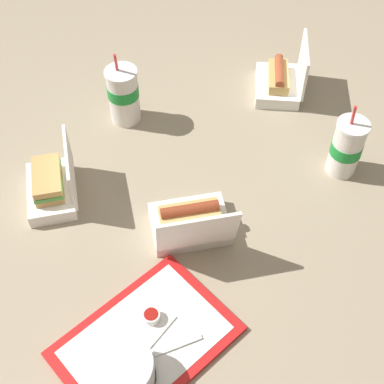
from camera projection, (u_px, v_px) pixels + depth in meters
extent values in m
plane|color=gray|center=(202.00, 191.00, 1.45)|extent=(3.20, 3.20, 0.00)
cube|color=red|center=(146.00, 341.00, 1.17)|extent=(0.38, 0.27, 0.01)
cube|color=white|center=(146.00, 340.00, 1.16)|extent=(0.33, 0.23, 0.00)
cylinder|color=black|center=(123.00, 378.00, 1.11)|extent=(0.14, 0.14, 0.01)
cylinder|color=beige|center=(121.00, 373.00, 1.08)|extent=(0.10, 0.10, 0.05)
cylinder|color=silver|center=(121.00, 371.00, 1.08)|extent=(0.14, 0.14, 0.07)
cylinder|color=white|center=(151.00, 317.00, 1.18)|extent=(0.04, 0.04, 0.02)
cylinder|color=#9E140F|center=(151.00, 315.00, 1.18)|extent=(0.03, 0.03, 0.01)
cube|color=white|center=(145.00, 321.00, 1.19)|extent=(0.11, 0.11, 0.00)
cube|color=white|center=(178.00, 345.00, 1.15)|extent=(0.11, 0.05, 0.00)
cube|color=white|center=(277.00, 86.00, 1.70)|extent=(0.23, 0.22, 0.04)
cube|color=white|center=(304.00, 65.00, 1.63)|extent=(0.15, 0.13, 0.13)
cube|color=tan|center=(278.00, 77.00, 1.67)|extent=(0.15, 0.14, 0.03)
cylinder|color=#9E4728|center=(279.00, 71.00, 1.65)|extent=(0.12, 0.11, 0.03)
cylinder|color=yellow|center=(280.00, 68.00, 1.64)|extent=(0.10, 0.08, 0.01)
cube|color=white|center=(51.00, 191.00, 1.42)|extent=(0.21, 0.23, 0.04)
cube|color=white|center=(70.00, 167.00, 1.37)|extent=(0.11, 0.17, 0.12)
cube|color=tan|center=(49.00, 184.00, 1.40)|extent=(0.13, 0.15, 0.02)
cube|color=#4C933D|center=(48.00, 180.00, 1.38)|extent=(0.14, 0.16, 0.01)
cube|color=tan|center=(46.00, 176.00, 1.37)|extent=(0.13, 0.15, 0.02)
cube|color=white|center=(190.00, 224.00, 1.35)|extent=(0.24, 0.23, 0.04)
cube|color=white|center=(198.00, 232.00, 1.23)|extent=(0.18, 0.14, 0.14)
cube|color=tan|center=(190.00, 215.00, 1.33)|extent=(0.16, 0.14, 0.03)
cylinder|color=brown|center=(190.00, 209.00, 1.31)|extent=(0.14, 0.10, 0.03)
cylinder|color=yellow|center=(190.00, 207.00, 1.30)|extent=(0.11, 0.07, 0.01)
cylinder|color=white|center=(124.00, 97.00, 1.57)|extent=(0.09, 0.09, 0.17)
cylinder|color=#198C33|center=(123.00, 90.00, 1.55)|extent=(0.09, 0.09, 0.04)
cylinder|color=white|center=(121.00, 73.00, 1.50)|extent=(0.09, 0.09, 0.01)
cylinder|color=red|center=(116.00, 62.00, 1.47)|extent=(0.02, 0.02, 0.06)
cylinder|color=white|center=(346.00, 149.00, 1.43)|extent=(0.08, 0.08, 0.16)
cylinder|color=#198C33|center=(346.00, 148.00, 1.43)|extent=(0.08, 0.08, 0.04)
cylinder|color=white|center=(354.00, 125.00, 1.37)|extent=(0.09, 0.09, 0.01)
cylinder|color=red|center=(353.00, 115.00, 1.34)|extent=(0.01, 0.01, 0.06)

